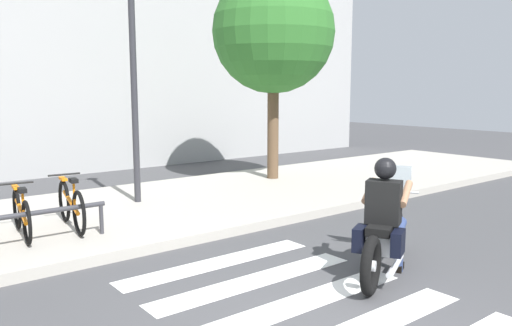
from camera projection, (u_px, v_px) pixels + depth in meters
name	position (u px, v px, depth m)	size (l,w,h in m)	color
sidewalk	(109.00, 215.00, 8.88)	(24.00, 4.40, 0.15)	#A8A399
crosswalk_stripe_3	(302.00, 302.00, 5.42)	(2.80, 0.40, 0.01)	white
crosswalk_stripe_4	(255.00, 280.00, 6.05)	(2.80, 0.40, 0.01)	white
crosswalk_stripe_5	(218.00, 263.00, 6.67)	(2.80, 0.40, 0.01)	white
motorcycle	(385.00, 236.00, 6.27)	(2.02, 1.12, 1.26)	black
rider	(385.00, 208.00, 6.15)	(0.76, 0.71, 1.45)	black
bicycle_3	(21.00, 213.00, 7.29)	(0.48, 1.56, 0.75)	black
bicycle_4	(71.00, 205.00, 7.72)	(0.48, 1.63, 0.81)	black
street_lamp	(133.00, 64.00, 9.27)	(0.28, 0.28, 4.49)	#2D2D33
tree_near_rack	(273.00, 33.00, 11.71)	(2.83, 2.83, 4.98)	brown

